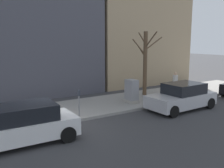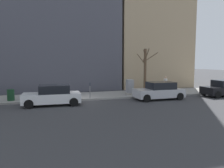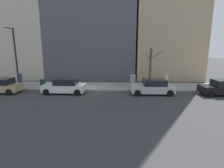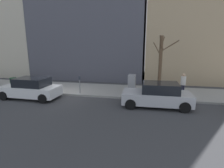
{
  "view_description": "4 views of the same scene",
  "coord_description": "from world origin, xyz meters",
  "views": [
    {
      "loc": [
        -10.7,
        3.61,
        3.92
      ],
      "look_at": [
        1.71,
        -4.35,
        1.36
      ],
      "focal_mm": 40.0,
      "sensor_mm": 36.0,
      "label": 1
    },
    {
      "loc": [
        -17.93,
        1.66,
        3.3
      ],
      "look_at": [
        0.64,
        -3.59,
        1.28
      ],
      "focal_mm": 35.0,
      "sensor_mm": 36.0,
      "label": 2
    },
    {
      "loc": [
        -18.26,
        -4.01,
        4.61
      ],
      "look_at": [
        -0.4,
        -3.23,
        0.86
      ],
      "focal_mm": 28.0,
      "sensor_mm": 36.0,
      "label": 3
    },
    {
      "loc": [
        -11.99,
        -6.69,
        3.76
      ],
      "look_at": [
        0.22,
        -4.17,
        1.03
      ],
      "focal_mm": 28.0,
      "sensor_mm": 36.0,
      "label": 4
    }
  ],
  "objects": [
    {
      "name": "ground_plane",
      "position": [
        0.0,
        0.0,
        0.0
      ],
      "size": [
        120.0,
        120.0,
        0.0
      ],
      "primitive_type": "plane",
      "color": "#38383A"
    },
    {
      "name": "parking_meter",
      "position": [
        0.45,
        -1.57,
        0.98
      ],
      "size": [
        0.14,
        0.1,
        1.35
      ],
      "color": "slate",
      "rests_on": "sidewalk"
    },
    {
      "name": "parked_car_silver",
      "position": [
        -1.08,
        -7.35,
        0.74
      ],
      "size": [
        2.01,
        4.24,
        1.52
      ],
      "rotation": [
        0.0,
        0.0,
        0.02
      ],
      "color": "#B7B7BC",
      "rests_on": "ground"
    },
    {
      "name": "bare_tree",
      "position": [
        2.61,
        -7.67,
        2.52
      ],
      "size": [
        2.5,
        1.93,
        4.4
      ],
      "color": "brown",
      "rests_on": "sidewalk"
    },
    {
      "name": "sidewalk",
      "position": [
        2.0,
        0.0,
        0.07
      ],
      "size": [
        4.0,
        36.0,
        0.15
      ],
      "primitive_type": "cube",
      "color": "gray",
      "rests_on": "ground"
    },
    {
      "name": "parked_car_white",
      "position": [
        -1.13,
        1.56,
        0.74
      ],
      "size": [
        1.98,
        4.23,
        1.52
      ],
      "rotation": [
        0.0,
        0.0,
        -0.02
      ],
      "color": "white",
      "rests_on": "ground"
    },
    {
      "name": "pedestrian_near_meter",
      "position": [
        1.27,
        -9.26,
        1.09
      ],
      "size": [
        0.36,
        0.36,
        1.66
      ],
      "rotation": [
        0.0,
        0.0,
        2.54
      ],
      "color": "#1E1E2D",
      "rests_on": "sidewalk"
    },
    {
      "name": "utility_box",
      "position": [
        1.3,
        -5.52,
        0.85
      ],
      "size": [
        0.83,
        0.61,
        1.43
      ],
      "color": "#A8A399",
      "rests_on": "sidewalk"
    }
  ]
}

